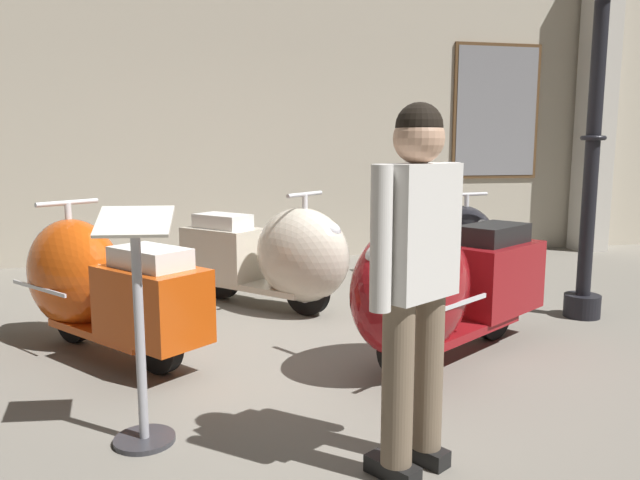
{
  "coord_description": "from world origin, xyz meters",
  "views": [
    {
      "loc": [
        -0.83,
        -3.77,
        1.36
      ],
      "look_at": [
        0.17,
        0.96,
        0.61
      ],
      "focal_mm": 34.44,
      "sensor_mm": 36.0,
      "label": 1
    }
  ],
  "objects_px": {
    "scooter_0": "(96,285)",
    "scooter_2": "(439,287)",
    "visitor_0": "(416,266)",
    "scooter_1": "(276,256)",
    "info_stanchion": "(140,348)",
    "scooter_3": "(448,245)",
    "lamppost": "(593,147)"
  },
  "relations": [
    {
      "from": "scooter_1",
      "to": "lamppost",
      "type": "height_order",
      "value": "lamppost"
    },
    {
      "from": "scooter_0",
      "to": "visitor_0",
      "type": "distance_m",
      "value": 2.44
    },
    {
      "from": "lamppost",
      "to": "visitor_0",
      "type": "relative_size",
      "value": 1.75
    },
    {
      "from": "scooter_1",
      "to": "lamppost",
      "type": "bearing_deg",
      "value": 29.18
    },
    {
      "from": "scooter_0",
      "to": "info_stanchion",
      "type": "xyz_separation_m",
      "value": [
        0.38,
        -1.39,
        0.0
      ]
    },
    {
      "from": "scooter_1",
      "to": "info_stanchion",
      "type": "height_order",
      "value": "info_stanchion"
    },
    {
      "from": "scooter_2",
      "to": "scooter_0",
      "type": "bearing_deg",
      "value": -50.76
    },
    {
      "from": "info_stanchion",
      "to": "lamppost",
      "type": "bearing_deg",
      "value": 23.82
    },
    {
      "from": "scooter_0",
      "to": "info_stanchion",
      "type": "height_order",
      "value": "info_stanchion"
    },
    {
      "from": "scooter_1",
      "to": "visitor_0",
      "type": "bearing_deg",
      "value": -39.37
    },
    {
      "from": "lamppost",
      "to": "info_stanchion",
      "type": "xyz_separation_m",
      "value": [
        -3.28,
        -1.45,
        -0.89
      ]
    },
    {
      "from": "scooter_2",
      "to": "visitor_0",
      "type": "height_order",
      "value": "visitor_0"
    },
    {
      "from": "scooter_3",
      "to": "info_stanchion",
      "type": "xyz_separation_m",
      "value": [
        -2.59,
        -2.52,
        0.02
      ]
    },
    {
      "from": "scooter_3",
      "to": "visitor_0",
      "type": "height_order",
      "value": "visitor_0"
    },
    {
      "from": "scooter_0",
      "to": "scooter_2",
      "type": "xyz_separation_m",
      "value": [
        2.12,
        -0.68,
        0.03
      ]
    },
    {
      "from": "scooter_1",
      "to": "scooter_3",
      "type": "xyz_separation_m",
      "value": [
        1.66,
        0.34,
        -0.02
      ]
    },
    {
      "from": "visitor_0",
      "to": "lamppost",
      "type": "bearing_deg",
      "value": -79.97
    },
    {
      "from": "scooter_0",
      "to": "visitor_0",
      "type": "xyz_separation_m",
      "value": [
        1.5,
        -1.88,
        0.43
      ]
    },
    {
      "from": "scooter_1",
      "to": "info_stanchion",
      "type": "xyz_separation_m",
      "value": [
        -0.93,
        -2.18,
        0.0
      ]
    },
    {
      "from": "scooter_2",
      "to": "visitor_0",
      "type": "bearing_deg",
      "value": 29.65
    },
    {
      "from": "scooter_2",
      "to": "visitor_0",
      "type": "relative_size",
      "value": 1.14
    },
    {
      "from": "scooter_3",
      "to": "lamppost",
      "type": "distance_m",
      "value": 1.57
    },
    {
      "from": "scooter_0",
      "to": "visitor_0",
      "type": "height_order",
      "value": "visitor_0"
    },
    {
      "from": "scooter_0",
      "to": "info_stanchion",
      "type": "bearing_deg",
      "value": 155.87
    },
    {
      "from": "scooter_0",
      "to": "lamppost",
      "type": "relative_size",
      "value": 0.58
    },
    {
      "from": "scooter_1",
      "to": "scooter_2",
      "type": "distance_m",
      "value": 1.68
    },
    {
      "from": "scooter_1",
      "to": "info_stanchion",
      "type": "bearing_deg",
      "value": -66.39
    },
    {
      "from": "scooter_1",
      "to": "info_stanchion",
      "type": "relative_size",
      "value": 1.38
    },
    {
      "from": "scooter_3",
      "to": "info_stanchion",
      "type": "distance_m",
      "value": 3.62
    },
    {
      "from": "scooter_0",
      "to": "lamppost",
      "type": "bearing_deg",
      "value": -128.55
    },
    {
      "from": "visitor_0",
      "to": "scooter_2",
      "type": "bearing_deg",
      "value": -59.16
    },
    {
      "from": "scooter_3",
      "to": "visitor_0",
      "type": "xyz_separation_m",
      "value": [
        -1.48,
        -3.02,
        0.45
      ]
    }
  ]
}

